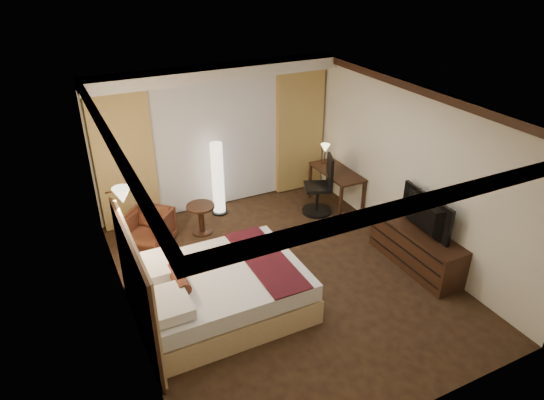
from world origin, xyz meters
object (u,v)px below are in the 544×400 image
floor_lamp (218,179)px  television (420,212)px  desk (336,189)px  dresser (416,248)px  bed (222,291)px  armchair (149,227)px  office_chair (318,185)px  side_table (201,219)px

floor_lamp → television: bearing=-54.5°
desk → dresser: bearing=-88.7°
floor_lamp → desk: floor_lamp is taller
bed → floor_lamp: (0.95, 2.61, 0.39)m
armchair → office_chair: size_ratio=0.61×
floor_lamp → television: floor_lamp is taller
bed → dresser: (3.09, -0.36, 0.00)m
bed → armchair: armchair is taller
armchair → office_chair: 3.12m
television → side_table: bearing=52.2°
floor_lamp → desk: size_ratio=1.20×
dresser → armchair: bearing=145.9°
bed → desk: 3.56m
desk → dresser: 2.21m
armchair → dresser: 4.34m
armchair → television: bearing=8.8°
floor_lamp → bed: bearing=-109.9°
office_chair → desk: bearing=28.6°
office_chair → television: (0.46, -2.16, 0.39)m
floor_lamp → office_chair: bearing=-26.0°
side_table → floor_lamp: bearing=45.2°
armchair → dresser: (3.59, -2.43, -0.02)m
bed → office_chair: size_ratio=1.91×
side_table → floor_lamp: 0.88m
side_table → floor_lamp: size_ratio=0.38×
armchair → floor_lamp: size_ratio=0.49×
office_chair → bed: bearing=-123.1°
bed → desk: size_ratio=1.85×
office_chair → dresser: (0.49, -2.16, -0.25)m
desk → office_chair: (-0.44, -0.05, 0.20)m
bed → armchair: size_ratio=3.14×
armchair → side_table: (0.91, -0.00, -0.08)m
office_chair → dresser: 2.23m
side_table → desk: desk is taller
floor_lamp → desk: (2.10, -0.76, -0.33)m
dresser → television: size_ratio=1.51×
office_chair → television: size_ratio=1.04×
side_table → dresser: size_ratio=0.32×
side_table → desk: bearing=-4.8°
bed → office_chair: bearing=34.8°
bed → dresser: 3.11m
side_table → floor_lamp: (0.53, 0.54, 0.44)m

